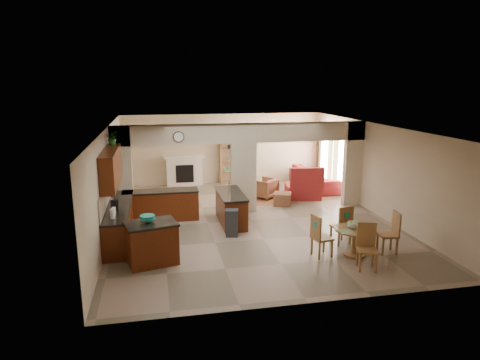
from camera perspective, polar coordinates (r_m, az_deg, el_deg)
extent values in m
plane|color=gray|center=(12.85, 1.36, -5.40)|extent=(10.00, 10.00, 0.00)
plane|color=white|center=(12.25, 1.43, 7.12)|extent=(10.00, 10.00, 0.00)
plane|color=beige|center=(17.31, -2.23, 4.18)|extent=(8.00, 0.00, 8.00)
plane|color=beige|center=(7.86, 9.45, -6.95)|extent=(8.00, 0.00, 8.00)
plane|color=beige|center=(12.26, -17.17, -0.10)|extent=(0.00, 10.00, 10.00)
plane|color=beige|center=(13.90, 17.72, 1.37)|extent=(0.00, 10.00, 10.00)
cube|color=beige|center=(13.20, -15.46, 0.93)|extent=(0.60, 0.25, 2.80)
cube|color=beige|center=(13.50, 0.46, 0.36)|extent=(0.80, 0.25, 2.20)
cube|color=beige|center=(14.63, 14.82, 2.11)|extent=(0.60, 0.25, 2.80)
cube|color=beige|center=(13.26, 0.48, 6.27)|extent=(8.00, 0.25, 0.60)
cube|color=#3A1206|center=(11.72, -15.76, -5.53)|extent=(0.60, 3.20, 0.86)
cube|color=black|center=(11.58, -15.90, -3.40)|extent=(0.62, 3.22, 0.05)
cube|color=tan|center=(11.53, -17.39, -1.95)|extent=(0.02, 3.20, 0.55)
cube|color=#3A1206|center=(12.98, -10.48, -3.44)|extent=(2.20, 0.60, 0.86)
cube|color=black|center=(12.86, -10.56, -1.49)|extent=(2.22, 0.62, 0.05)
cube|color=#3A1206|center=(11.35, -16.83, 1.60)|extent=(0.35, 2.40, 0.90)
cube|color=#3A1206|center=(12.51, -1.21, -3.84)|extent=(0.65, 1.80, 0.86)
cube|color=black|center=(12.39, -1.22, -1.83)|extent=(0.70, 1.85, 0.05)
cube|color=silver|center=(11.72, -0.48, -5.07)|extent=(0.58, 0.04, 0.70)
cylinder|color=#4E2D1A|center=(12.86, -8.19, 5.71)|extent=(0.34, 0.03, 0.34)
cube|color=brown|center=(15.07, 4.08, -2.61)|extent=(1.60, 1.30, 0.01)
cube|color=white|center=(17.13, -7.41, 1.10)|extent=(1.40, 0.28, 1.10)
cube|color=black|center=(17.00, -7.37, 0.84)|extent=(0.70, 0.04, 0.70)
cube|color=white|center=(17.00, -7.47, 3.06)|extent=(1.60, 0.35, 0.10)
cube|color=brown|center=(17.28, -0.97, 2.49)|extent=(1.00, 0.32, 1.80)
cube|color=white|center=(15.93, 13.62, 2.32)|extent=(0.02, 0.90, 1.90)
cube|color=white|center=(17.46, 11.31, 3.35)|extent=(0.02, 0.90, 1.90)
cube|color=white|center=(16.72, 12.39, 2.35)|extent=(0.02, 0.70, 2.10)
cube|color=#3B1E17|center=(15.38, 14.42, 1.90)|extent=(0.10, 0.28, 2.30)
cube|color=#3B1E17|center=(16.45, 12.63, 2.70)|extent=(0.10, 0.28, 2.30)
cube|color=#3B1E17|center=(16.90, 11.95, 3.00)|extent=(0.10, 0.28, 2.30)
cube|color=#3B1E17|center=(17.99, 10.46, 3.67)|extent=(0.10, 0.28, 2.30)
cylinder|color=white|center=(15.54, 4.43, 7.45)|extent=(1.00, 1.00, 0.10)
cube|color=#3A1206|center=(10.00, -11.67, -8.37)|extent=(1.22, 0.99, 0.92)
cube|color=black|center=(9.83, -11.80, -5.73)|extent=(1.28, 1.05, 0.05)
cylinder|color=#159177|center=(9.86, -12.23, -5.06)|extent=(0.33, 0.33, 0.16)
cube|color=#2D2D30|center=(11.48, -1.10, -5.87)|extent=(0.37, 0.34, 0.68)
cylinder|color=brown|center=(10.49, 15.17, -6.39)|extent=(0.99, 0.99, 0.04)
cylinder|color=brown|center=(10.60, 15.07, -8.01)|extent=(0.14, 0.14, 0.64)
cylinder|color=brown|center=(10.71, 14.97, -9.56)|extent=(0.50, 0.50, 0.05)
cylinder|color=#93C029|center=(10.48, 14.93, -5.80)|extent=(0.30, 0.30, 0.16)
imported|color=maroon|center=(16.84, 9.83, 0.27)|extent=(2.75, 1.16, 0.79)
cube|color=maroon|center=(15.38, 8.35, -1.52)|extent=(1.29, 1.11, 0.47)
imported|color=maroon|center=(15.23, 3.33, -1.09)|extent=(1.06, 1.07, 0.70)
cube|color=maroon|center=(14.43, 5.67, -2.53)|extent=(0.72, 0.72, 0.41)
imported|color=#1D4D14|center=(12.14, -16.64, 5.40)|extent=(0.36, 0.32, 0.39)
cube|color=brown|center=(11.24, 13.30, -6.07)|extent=(0.50, 0.50, 0.05)
cube|color=brown|center=(11.54, 13.42, -6.78)|extent=(0.04, 0.04, 0.44)
cube|color=brown|center=(11.35, 12.03, -7.05)|extent=(0.04, 0.04, 0.44)
cube|color=brown|center=(11.29, 14.45, -7.29)|extent=(0.04, 0.04, 0.44)
cube|color=brown|center=(11.09, 13.04, -7.58)|extent=(0.04, 0.04, 0.44)
cube|color=brown|center=(11.01, 13.96, -4.88)|extent=(0.42, 0.13, 0.55)
cube|color=#159177|center=(10.97, 14.06, -4.56)|extent=(0.14, 0.04, 0.14)
cube|color=brown|center=(10.96, 19.10, -6.96)|extent=(0.47, 0.47, 0.05)
cube|color=brown|center=(11.12, 17.86, -7.84)|extent=(0.04, 0.04, 0.44)
cube|color=brown|center=(10.82, 18.52, -8.46)|extent=(0.04, 0.04, 0.44)
cube|color=brown|center=(11.25, 19.48, -7.72)|extent=(0.04, 0.04, 0.44)
cube|color=brown|center=(10.96, 20.18, -8.33)|extent=(0.04, 0.04, 0.44)
cube|color=brown|center=(10.94, 20.14, -5.42)|extent=(0.09, 0.42, 0.55)
cube|color=#159177|center=(10.93, 20.28, -5.06)|extent=(0.03, 0.14, 0.14)
cube|color=brown|center=(9.89, 16.61, -8.95)|extent=(0.52, 0.52, 0.05)
cube|color=brown|center=(9.79, 15.73, -10.58)|extent=(0.04, 0.04, 0.44)
cube|color=brown|center=(9.86, 17.70, -10.55)|extent=(0.04, 0.04, 0.44)
cube|color=brown|center=(10.10, 15.37, -9.82)|extent=(0.04, 0.04, 0.44)
cube|color=brown|center=(10.17, 17.29, -9.79)|extent=(0.04, 0.04, 0.44)
cube|color=brown|center=(9.96, 16.51, -6.95)|extent=(0.41, 0.16, 0.55)
cube|color=#159177|center=(9.96, 16.51, -6.52)|extent=(0.14, 0.05, 0.14)
cube|color=brown|center=(10.36, 10.90, -7.61)|extent=(0.49, 0.49, 0.05)
cube|color=brown|center=(10.40, 12.15, -8.94)|extent=(0.04, 0.04, 0.44)
cube|color=brown|center=(10.66, 11.12, -8.34)|extent=(0.04, 0.04, 0.44)
cube|color=brown|center=(10.23, 10.55, -9.27)|extent=(0.04, 0.04, 0.44)
cube|color=brown|center=(10.49, 9.55, -8.64)|extent=(0.04, 0.04, 0.44)
cube|color=brown|center=(10.16, 10.07, -6.19)|extent=(0.12, 0.42, 0.55)
cube|color=#159177|center=(10.13, 9.96, -5.84)|extent=(0.04, 0.14, 0.14)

